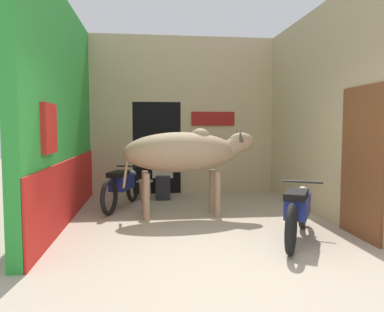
{
  "coord_description": "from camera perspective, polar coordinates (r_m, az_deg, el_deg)",
  "views": [
    {
      "loc": [
        -0.82,
        -3.96,
        1.53
      ],
      "look_at": [
        -0.1,
        2.1,
        1.06
      ],
      "focal_mm": 35.0,
      "sensor_mm": 36.0,
      "label": 1
    }
  ],
  "objects": [
    {
      "name": "ground_plane",
      "position": [
        4.33,
        4.84,
        -16.38
      ],
      "size": [
        30.0,
        30.0,
        0.0
      ],
      "primitive_type": "plane",
      "color": "tan"
    },
    {
      "name": "wall_left_shopfront",
      "position": [
        6.44,
        -19.2,
        6.05
      ],
      "size": [
        0.25,
        4.67,
        3.62
      ],
      "color": "green",
      "rests_on": "ground_plane"
    },
    {
      "name": "wall_back_with_doorway",
      "position": [
        8.91,
        -2.96,
        4.32
      ],
      "size": [
        4.23,
        0.93,
        3.62
      ],
      "color": "#C6B289",
      "rests_on": "ground_plane"
    },
    {
      "name": "wall_right_with_door",
      "position": [
        6.95,
        19.16,
        6.2
      ],
      "size": [
        0.22,
        4.67,
        3.62
      ],
      "color": "#C6B289",
      "rests_on": "ground_plane"
    },
    {
      "name": "cow",
      "position": [
        6.43,
        -1.0,
        0.51
      ],
      "size": [
        2.31,
        0.86,
        1.52
      ],
      "color": "tan",
      "rests_on": "ground_plane"
    },
    {
      "name": "motorcycle_near",
      "position": [
        5.32,
        15.83,
        -7.83
      ],
      "size": [
        1.01,
        1.72,
        0.75
      ],
      "color": "black",
      "rests_on": "ground_plane"
    },
    {
      "name": "motorcycle_far",
      "position": [
        7.24,
        -10.62,
        -4.43
      ],
      "size": [
        0.74,
        1.81,
        0.77
      ],
      "color": "black",
      "rests_on": "ground_plane"
    },
    {
      "name": "shopkeeper_seated",
      "position": [
        8.01,
        -4.51,
        -2.28
      ],
      "size": [
        0.44,
        0.33,
        1.17
      ],
      "color": "#282833",
      "rests_on": "ground_plane"
    },
    {
      "name": "plastic_stool",
      "position": [
        8.09,
        -7.2,
        -5.0
      ],
      "size": [
        0.36,
        0.36,
        0.41
      ],
      "color": "beige",
      "rests_on": "ground_plane"
    }
  ]
}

